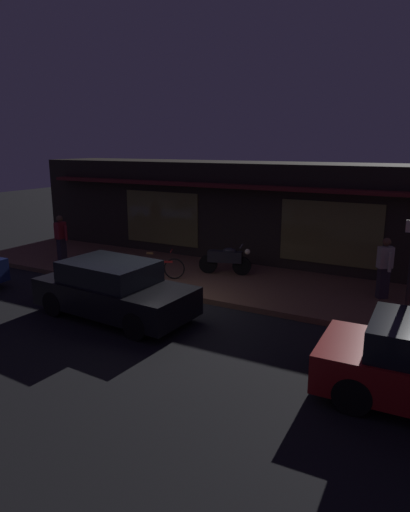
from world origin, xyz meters
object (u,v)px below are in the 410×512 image
Objects in this scene: bicycle_parked at (158,268)px; person_bystander at (384,267)px; person_photographer at (61,238)px; motorcycle at (226,259)px; parked_car_far at (113,289)px.

person_bystander is at bearing 12.42° from bicycle_parked.
bicycle_parked is 0.91× the size of person_photographer.
motorcycle is at bearing 13.35° from person_photographer.
person_bystander is 7.18m from parked_car_far.
parked_car_far reaches higher than bicycle_parked.
person_photographer is 10.66m from person_bystander.
person_bystander is (6.39, 1.41, 0.52)m from bicycle_parked.
person_bystander is 0.40× the size of parked_car_far.
bicycle_parked is (-1.62, -1.48, -0.14)m from motorcycle.
person_bystander is (4.77, -0.07, 0.38)m from motorcycle.
person_bystander reaches higher than bicycle_parked.
motorcycle is 0.40× the size of parked_car_far.
parked_car_far is at bearing -31.52° from person_photographer.
motorcycle is 1.00× the size of person_bystander.
person_photographer is 0.40× the size of parked_car_far.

